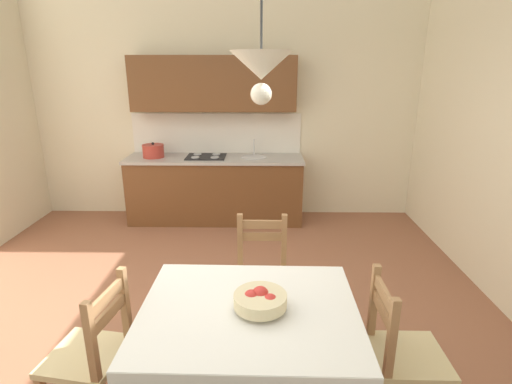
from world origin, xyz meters
TOP-DOWN VIEW (x-y plane):
  - ground_plane at (0.00, 0.00)m, footprint 5.87×6.28m
  - wall_back at (0.00, 2.90)m, footprint 5.87×0.12m
  - kitchen_cabinetry at (-0.13, 2.57)m, footprint 2.37×0.63m
  - dining_table at (0.44, -0.74)m, footprint 1.25×1.04m
  - dining_chair_window_side at (1.34, -0.72)m, footprint 0.42×0.42m
  - dining_chair_tv_side at (-0.48, -0.76)m, footprint 0.48×0.48m
  - dining_chair_kitchen_side at (0.51, 0.16)m, footprint 0.42×0.42m
  - fruit_bowl at (0.50, -0.74)m, footprint 0.30×0.30m
  - pendant_lamp at (0.50, -0.60)m, footprint 0.32×0.32m

SIDE VIEW (x-z plane):
  - ground_plane at x=0.00m, z-range -0.10..0.00m
  - dining_chair_window_side at x=1.34m, z-range -0.02..0.91m
  - dining_chair_tv_side at x=-0.48m, z-range -0.02..0.91m
  - dining_chair_kitchen_side at x=0.51m, z-range -0.02..0.91m
  - dining_table at x=0.44m, z-range 0.25..1.00m
  - fruit_bowl at x=0.50m, z-range 0.75..0.87m
  - kitchen_cabinetry at x=-0.13m, z-range -0.24..1.96m
  - wall_back at x=0.00m, z-range 0.00..4.08m
  - pendant_lamp at x=0.50m, z-range 1.65..2.46m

